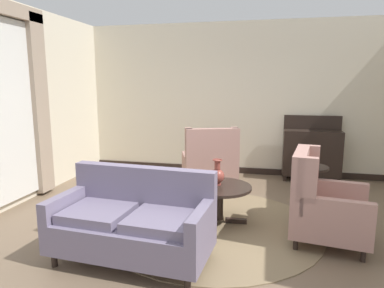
# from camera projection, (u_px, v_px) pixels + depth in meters

# --- Properties ---
(ground) EXTENTS (8.56, 8.56, 0.00)m
(ground) POSITION_uv_depth(u_px,v_px,m) (208.00, 236.00, 4.12)
(ground) COLOR brown
(wall_back) EXTENTS (6.21, 0.08, 2.98)m
(wall_back) POSITION_uv_depth(u_px,v_px,m) (235.00, 99.00, 6.79)
(wall_back) COLOR beige
(wall_back) RESTS_ON ground
(wall_left) EXTENTS (0.08, 4.28, 2.98)m
(wall_left) POSITION_uv_depth(u_px,v_px,m) (30.00, 104.00, 5.39)
(wall_left) COLOR beige
(wall_left) RESTS_ON ground
(baseboard_back) EXTENTS (6.05, 0.03, 0.12)m
(baseboard_back) POSITION_uv_depth(u_px,v_px,m) (233.00, 170.00, 6.99)
(baseboard_back) COLOR black
(baseboard_back) RESTS_ON ground
(area_rug) EXTENTS (2.76, 2.76, 0.01)m
(area_rug) POSITION_uv_depth(u_px,v_px,m) (212.00, 225.00, 4.40)
(area_rug) COLOR #847051
(area_rug) RESTS_ON ground
(coffee_table) EXTENTS (0.82, 0.82, 0.50)m
(coffee_table) POSITION_uv_depth(u_px,v_px,m) (220.00, 193.00, 4.43)
(coffee_table) COLOR black
(coffee_table) RESTS_ON ground
(porcelain_vase) EXTENTS (0.19, 0.19, 0.34)m
(porcelain_vase) POSITION_uv_depth(u_px,v_px,m) (217.00, 175.00, 4.44)
(porcelain_vase) COLOR brown
(porcelain_vase) RESTS_ON coffee_table
(settee) EXTENTS (1.65, 0.90, 0.93)m
(settee) POSITION_uv_depth(u_px,v_px,m) (133.00, 223.00, 3.50)
(settee) COLOR slate
(settee) RESTS_ON ground
(armchair_near_window) EXTENTS (1.07, 1.06, 1.11)m
(armchair_near_window) POSITION_uv_depth(u_px,v_px,m) (210.00, 165.00, 5.70)
(armchair_near_window) COLOR tan
(armchair_near_window) RESTS_ON ground
(armchair_foreground_right) EXTENTS (0.94, 0.95, 1.06)m
(armchair_foreground_right) POSITION_uv_depth(u_px,v_px,m) (322.00, 205.00, 3.90)
(armchair_foreground_right) COLOR tan
(armchair_foreground_right) RESTS_ON ground
(side_table) EXTENTS (0.47, 0.47, 0.75)m
(side_table) POSITION_uv_depth(u_px,v_px,m) (309.00, 188.00, 4.49)
(side_table) COLOR black
(side_table) RESTS_ON ground
(sideboard) EXTENTS (1.03, 0.36, 1.21)m
(sideboard) POSITION_uv_depth(u_px,v_px,m) (312.00, 152.00, 6.36)
(sideboard) COLOR black
(sideboard) RESTS_ON ground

